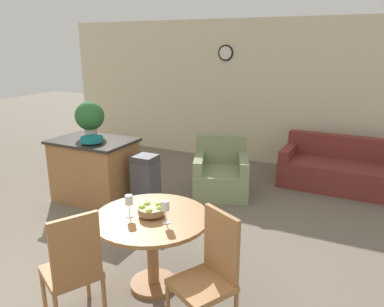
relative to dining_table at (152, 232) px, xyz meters
The scene contains 13 objects.
wall_back 4.42m from the dining_table, 97.53° to the left, with size 8.00×0.09×2.70m.
dining_table is the anchor object (origin of this frame).
dining_chair_near_left 0.77m from the dining_table, 112.22° to the right, with size 0.57×0.57×1.02m.
dining_chair_near_right 0.77m from the dining_table, 22.22° to the right, with size 0.57×0.57×1.02m.
fruit_bowl 0.23m from the dining_table, 112.53° to the left, with size 0.24×0.24×0.11m.
wine_glass_left 0.38m from the dining_table, 150.22° to the right, with size 0.07×0.07×0.21m.
wine_glass_right 0.38m from the dining_table, 18.55° to the right, with size 0.07×0.07×0.21m.
kitchen_island 2.36m from the dining_table, 142.94° to the left, with size 1.16×0.81×0.92m.
teal_bowl 2.18m from the dining_table, 144.37° to the left, with size 0.31×0.31×0.09m.
potted_plant 2.66m from the dining_table, 142.28° to the left, with size 0.43×0.43×0.52m.
trash_bin 1.83m from the dining_table, 124.94° to the left, with size 0.32×0.30×0.77m.
couch 3.87m from the dining_table, 66.92° to the left, with size 2.20×0.93×0.79m.
armchair 2.54m from the dining_table, 97.17° to the left, with size 1.09×1.15×0.85m.
Camera 1 is at (2.27, -1.66, 2.24)m, focal length 35.00 mm.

